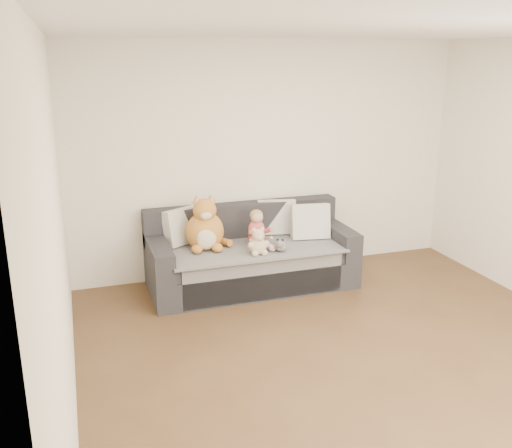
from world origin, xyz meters
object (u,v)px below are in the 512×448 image
Objects in this scene: plush_cat at (205,228)px; teddy_bear at (258,244)px; sofa at (251,258)px; toddler at (258,231)px; sippy_cup at (263,246)px.

teddy_bear is at bearing -30.38° from plush_cat.
plush_cat is 0.59m from teddy_bear.
plush_cat reaches higher than sofa.
teddy_bear is (-0.03, -0.35, 0.28)m from sofa.
toddler is 3.92× the size of sippy_cup.
toddler reaches higher than sippy_cup.
sippy_cup is (0.08, 0.09, -0.06)m from teddy_bear.
toddler reaches higher than sofa.
toddler is 0.56m from plush_cat.
toddler is at bearing -54.96° from sofa.
teddy_bear is 2.86× the size of sippy_cup.
teddy_bear reaches higher than sippy_cup.
plush_cat reaches higher than toddler.
sofa is 0.63m from plush_cat.
sofa reaches higher than sippy_cup.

